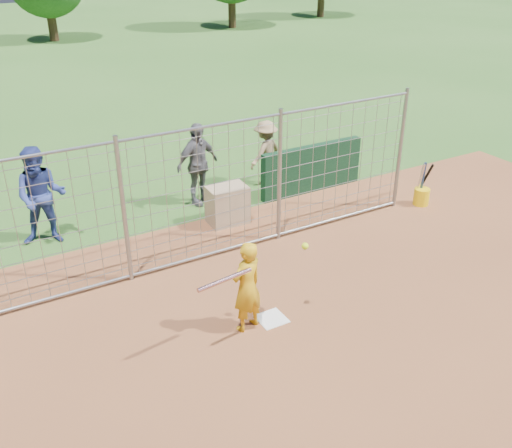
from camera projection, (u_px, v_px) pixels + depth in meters
ground at (265, 313)px, 9.01m from camera, size 100.00×100.00×0.00m
infield_dirt at (396, 443)px, 6.70m from camera, size 18.00×18.00×0.00m
home_plate at (272, 319)px, 8.85m from camera, size 0.43×0.43×0.02m
dugout_wall at (312, 169)px, 13.05m from camera, size 2.60×0.20×1.10m
batter at (247, 287)px, 8.35m from camera, size 0.61×0.48×1.47m
bystander_a at (41, 196)px, 10.66m from camera, size 1.13×1.01×1.93m
bystander_b at (198, 164)px, 12.28m from camera, size 1.15×0.71×1.83m
bystander_c at (266, 153)px, 13.38m from camera, size 1.12×0.89×1.53m
equipment_bin at (227, 205)px, 11.66m from camera, size 0.82×0.59×0.80m
equipment_in_play at (246, 271)px, 7.80m from camera, size 1.86×0.26×0.16m
bucket_with_bats at (421, 194)px, 12.51m from camera, size 0.34×0.39×0.98m
backstop_fence at (207, 195)px, 9.98m from camera, size 9.08×0.08×2.60m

